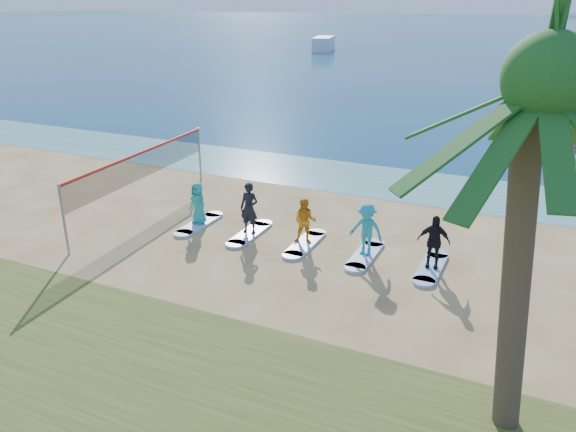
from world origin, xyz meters
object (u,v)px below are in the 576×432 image
at_px(volleyball_net, 142,166).
at_px(boat_offshore_a, 324,51).
at_px(surfboard_0, 199,224).
at_px(student_1, 249,208).
at_px(student_0, 198,203).
at_px(surfboard_2, 305,244).
at_px(palm_tree, 548,83).
at_px(student_2, 305,221).
at_px(paddleboard, 567,180).
at_px(surfboard_1, 250,233).
at_px(paddleboarder, 570,162).
at_px(surfboard_3, 365,255).
at_px(student_4, 434,242).
at_px(surfboard_4, 431,268).
at_px(student_3, 366,229).

height_order(volleyball_net, boat_offshore_a, volleyball_net).
bearing_deg(surfboard_0, student_1, 0.00).
height_order(student_0, surfboard_2, student_0).
height_order(palm_tree, surfboard_0, palm_tree).
xyz_separation_m(surfboard_2, student_2, (0.00, 0.00, 0.85)).
bearing_deg(paddleboard, palm_tree, -76.65).
xyz_separation_m(palm_tree, surfboard_1, (-9.18, 6.49, -6.78)).
xyz_separation_m(paddleboarder, surfboard_3, (-6.09, -11.95, -0.92)).
bearing_deg(student_4, surfboard_4, 0.00).
height_order(palm_tree, surfboard_2, palm_tree).
relative_size(surfboard_1, surfboard_4, 1.00).
height_order(student_1, surfboard_4, student_1).
relative_size(volleyball_net, student_1, 4.81).
bearing_deg(student_4, palm_tree, -73.88).
height_order(surfboard_2, student_3, student_3).
relative_size(boat_offshore_a, surfboard_3, 3.52).
bearing_deg(paddleboard, volleyball_net, -125.93).
bearing_deg(surfboard_0, surfboard_3, 0.00).
bearing_deg(boat_offshore_a, student_4, -79.14).
xyz_separation_m(boat_offshore_a, surfboard_3, (30.53, -72.88, 0.04)).
bearing_deg(boat_offshore_a, paddleboarder, -72.31).
bearing_deg(student_2, surfboard_3, -15.11).
distance_m(student_1, student_2, 2.20).
bearing_deg(surfboard_4, surfboard_1, 180.00).
height_order(surfboard_0, student_4, student_4).
relative_size(palm_tree, surfboard_0, 3.68).
height_order(surfboard_0, surfboard_4, same).
relative_size(boat_offshore_a, surfboard_2, 3.52).
bearing_deg(volleyball_net, student_3, -2.43).
bearing_deg(volleyball_net, student_4, -1.97).
distance_m(paddleboard, surfboard_1, 15.90).
xyz_separation_m(student_1, student_4, (6.59, 0.00, -0.07)).
distance_m(volleyball_net, surfboard_3, 9.61).
relative_size(student_0, surfboard_3, 0.72).
height_order(surfboard_0, student_3, student_3).
xyz_separation_m(boat_offshore_a, student_0, (23.94, -72.88, 0.88)).
bearing_deg(surfboard_2, surfboard_0, 180.00).
bearing_deg(paddleboard, surfboard_0, -119.31).
bearing_deg(surfboard_2, paddleboarder, 55.24).
height_order(volleyball_net, surfboard_2, volleyball_net).
height_order(paddleboard, surfboard_4, paddleboard).
bearing_deg(surfboard_2, surfboard_4, 0.00).
relative_size(palm_tree, surfboard_4, 3.68).
height_order(palm_tree, paddleboard, palm_tree).
distance_m(surfboard_1, surfboard_3, 4.39).
relative_size(volleyball_net, palm_tree, 1.12).
distance_m(paddleboarder, surfboard_1, 15.92).
xyz_separation_m(surfboard_3, student_3, (0.00, 0.00, 0.94)).
height_order(volleyball_net, surfboard_4, volleyball_net).
bearing_deg(palm_tree, paddleboard, 85.94).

